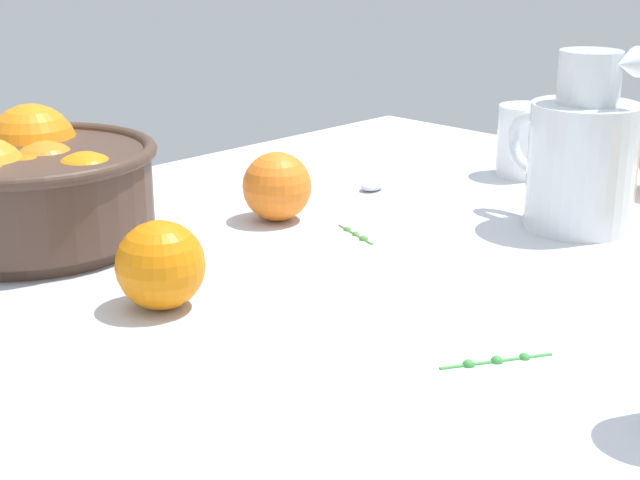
{
  "coord_description": "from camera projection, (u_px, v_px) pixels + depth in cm",
  "views": [
    {
      "loc": [
        -52.68,
        -51.34,
        28.53
      ],
      "look_at": [
        -1.24,
        -0.95,
        4.51
      ],
      "focal_mm": 54.83,
      "sensor_mm": 36.0,
      "label": 1
    }
  ],
  "objects": [
    {
      "name": "loose_orange_3",
      "position": [
        277.0,
        186.0,
        0.95
      ],
      "size": [
        6.78,
        6.78,
        6.78
      ],
      "primitive_type": "sphere",
      "color": "orange",
      "rests_on": "ground_plane"
    },
    {
      "name": "ground_plane",
      "position": [
        322.0,
        304.0,
        0.79
      ],
      "size": [
        115.51,
        84.87,
        3.0
      ],
      "primitive_type": "cube",
      "color": "silver"
    },
    {
      "name": "loose_orange_1",
      "position": [
        160.0,
        265.0,
        0.74
      ],
      "size": [
        6.85,
        6.85,
        6.85
      ],
      "primitive_type": "sphere",
      "color": "orange",
      "rests_on": "ground_plane"
    },
    {
      "name": "spoon",
      "position": [
        391.0,
        177.0,
        1.1
      ],
      "size": [
        17.82,
        5.6,
        1.0
      ],
      "color": "silver",
      "rests_on": "ground_plane"
    },
    {
      "name": "juice_pitcher",
      "position": [
        581.0,
        164.0,
        0.92
      ],
      "size": [
        10.2,
        14.58,
        17.52
      ],
      "color": "white",
      "rests_on": "ground_plane"
    },
    {
      "name": "herb_sprig_1",
      "position": [
        356.0,
        233.0,
        0.91
      ],
      "size": [
        2.36,
        6.16,
        0.88
      ],
      "color": "#568E43",
      "rests_on": "ground_plane"
    },
    {
      "name": "fruit_bowl",
      "position": [
        26.0,
        187.0,
        0.88
      ],
      "size": [
        23.03,
        23.03,
        11.58
      ],
      "color": "#473328",
      "rests_on": "ground_plane"
    },
    {
      "name": "herb_sprig_0",
      "position": [
        495.0,
        359.0,
        0.65
      ],
      "size": [
        7.29,
        4.33,
        0.86
      ],
      "color": "#3A903D",
      "rests_on": "ground_plane"
    },
    {
      "name": "second_glass",
      "position": [
        526.0,
        146.0,
        1.12
      ],
      "size": [
        6.55,
        6.55,
        8.09
      ],
      "color": "white",
      "rests_on": "ground_plane"
    }
  ]
}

